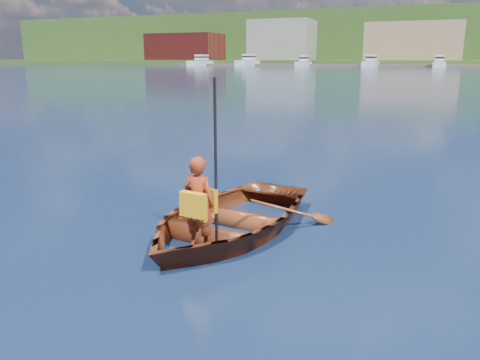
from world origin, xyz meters
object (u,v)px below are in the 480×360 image
Objects in this scene: child_paddler at (199,203)px; marina_yachts at (398,63)px; rowboat at (228,218)px; dock at (421,66)px.

child_paddler is 144.47m from marina_yachts.
rowboat is 1.03m from child_paddler.
dock reaches higher than rowboat.
marina_yachts is at bearing -144.62° from dock.
dock is 1.11× the size of marina_yachts.
child_paddler reaches higher than rowboat.
child_paddler is 0.01× the size of marina_yachts.
marina_yachts is at bearing 92.67° from rowboat.
rowboat is 143.56m from marina_yachts.
rowboat is at bearing 91.30° from child_paddler.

